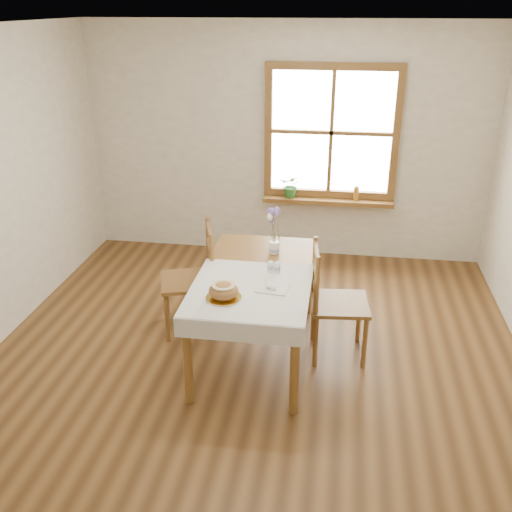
{
  "coord_description": "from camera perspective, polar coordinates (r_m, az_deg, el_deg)",
  "views": [
    {
      "loc": [
        0.63,
        -3.8,
        2.75
      ],
      "look_at": [
        0.0,
        0.3,
        0.9
      ],
      "focal_mm": 40.0,
      "sensor_mm": 36.0,
      "label": 1
    }
  ],
  "objects": [
    {
      "name": "ground",
      "position": [
        4.73,
        -0.56,
        -11.49
      ],
      "size": [
        5.0,
        5.0,
        0.0
      ],
      "primitive_type": "plane",
      "color": "brown",
      "rests_on": "ground"
    },
    {
      "name": "amber_bottle",
      "position": [
        6.5,
        9.99,
        6.23
      ],
      "size": [
        0.06,
        0.06,
        0.17
      ],
      "primitive_type": "cylinder",
      "rotation": [
        0.0,
        0.0,
        -0.07
      ],
      "color": "#B37321",
      "rests_on": "window_sill"
    },
    {
      "name": "window",
      "position": [
        6.4,
        7.55,
        12.15
      ],
      "size": [
        1.46,
        0.08,
        1.46
      ],
      "color": "brown",
      "rests_on": "ground"
    },
    {
      "name": "eggs",
      "position": [
        4.32,
        1.69,
        -2.93
      ],
      "size": [
        0.2,
        0.18,
        0.04
      ],
      "primitive_type": null,
      "rotation": [
        0.0,
        0.0,
        -0.11
      ],
      "color": "white",
      "rests_on": "egg_napkin"
    },
    {
      "name": "bread_loaf",
      "position": [
        4.17,
        -3.27,
        -3.36
      ],
      "size": [
        0.22,
        0.22,
        0.12
      ],
      "primitive_type": "ellipsoid",
      "color": "brown",
      "rests_on": "bread_plate"
    },
    {
      "name": "lavender_bouquet",
      "position": [
        4.86,
        1.86,
        3.07
      ],
      "size": [
        0.17,
        0.17,
        0.31
      ],
      "primitive_type": null,
      "color": "#785EA7",
      "rests_on": "flower_vase"
    },
    {
      "name": "egg_napkin",
      "position": [
        4.33,
        1.69,
        -3.23
      ],
      "size": [
        0.26,
        0.22,
        0.01
      ],
      "primitive_type": "cube",
      "rotation": [
        0.0,
        0.0,
        -0.11
      ],
      "color": "silver",
      "rests_on": "table_linen"
    },
    {
      "name": "chair_right",
      "position": [
        4.75,
        8.39,
        -4.58
      ],
      "size": [
        0.53,
        0.51,
        0.99
      ],
      "primitive_type": null,
      "rotation": [
        0.0,
        0.0,
        1.67
      ],
      "color": "brown",
      "rests_on": "ground"
    },
    {
      "name": "table_linen",
      "position": [
        4.33,
        -0.61,
        -3.38
      ],
      "size": [
        0.91,
        0.99,
        0.01
      ],
      "primitive_type": "cube",
      "color": "silver",
      "rests_on": "dining_table"
    },
    {
      "name": "bread_plate",
      "position": [
        4.2,
        -3.25,
        -4.18
      ],
      "size": [
        0.32,
        0.32,
        0.01
      ],
      "primitive_type": "cylinder",
      "rotation": [
        0.0,
        0.0,
        0.31
      ],
      "color": "silver",
      "rests_on": "table_linen"
    },
    {
      "name": "potted_plant",
      "position": [
        6.51,
        3.53,
        6.78
      ],
      "size": [
        0.3,
        0.32,
        0.21
      ],
      "primitive_type": "imported",
      "rotation": [
        0.0,
        0.0,
        -0.26
      ],
      "color": "#2E6D2B",
      "rests_on": "window_sill"
    },
    {
      "name": "salt_shaker",
      "position": [
        4.58,
        1.45,
        -1.03
      ],
      "size": [
        0.06,
        0.06,
        0.1
      ],
      "primitive_type": "cylinder",
      "rotation": [
        0.0,
        0.0,
        0.2
      ],
      "color": "silver",
      "rests_on": "table_linen"
    },
    {
      "name": "room_walls",
      "position": [
        3.99,
        -0.66,
        8.88
      ],
      "size": [
        4.6,
        5.1,
        2.65
      ],
      "color": "white",
      "rests_on": "ground"
    },
    {
      "name": "chair_left",
      "position": [
        5.1,
        -6.86,
        -2.33
      ],
      "size": [
        0.6,
        0.59,
        1.0
      ],
      "primitive_type": null,
      "rotation": [
        0.0,
        0.0,
        -1.26
      ],
      "color": "brown",
      "rests_on": "ground"
    },
    {
      "name": "dining_table",
      "position": [
        4.64,
        -0.0,
        -2.65
      ],
      "size": [
        0.9,
        1.6,
        0.75
      ],
      "color": "brown",
      "rests_on": "ground"
    },
    {
      "name": "flower_vase",
      "position": [
        4.94,
        1.83,
        0.8
      ],
      "size": [
        0.11,
        0.11,
        0.1
      ],
      "primitive_type": "cylinder",
      "rotation": [
        0.0,
        0.0,
        -0.18
      ],
      "color": "silver",
      "rests_on": "dining_table"
    },
    {
      "name": "window_sill",
      "position": [
        6.53,
        7.17,
        5.49
      ],
      "size": [
        1.46,
        0.2,
        0.05
      ],
      "color": "brown",
      "rests_on": "ground"
    },
    {
      "name": "pepper_shaker",
      "position": [
        4.56,
        2.13,
        -1.14
      ],
      "size": [
        0.06,
        0.06,
        0.1
      ],
      "primitive_type": "cylinder",
      "rotation": [
        0.0,
        0.0,
        0.08
      ],
      "color": "silver",
      "rests_on": "table_linen"
    }
  ]
}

